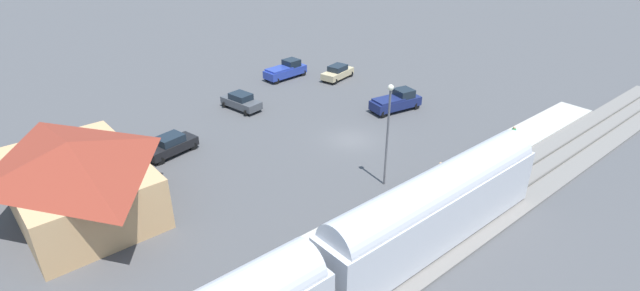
% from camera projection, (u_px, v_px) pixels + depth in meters
% --- Properties ---
extents(ground_plane, '(200.00, 200.00, 0.00)m').
position_uv_depth(ground_plane, '(351.00, 140.00, 43.84)').
color(ground_plane, '#4C4C4F').
extents(railway_track, '(4.80, 70.00, 0.30)m').
position_uv_depth(railway_track, '(486.00, 205.00, 34.31)').
color(railway_track, slate).
rests_on(railway_track, ground).
extents(platform, '(3.20, 46.00, 0.30)m').
position_uv_depth(platform, '(440.00, 182.00, 36.99)').
color(platform, '#B7B2A8').
rests_on(platform, ground).
extents(station_building, '(12.74, 8.77, 5.42)m').
position_uv_depth(station_building, '(76.00, 176.00, 32.60)').
color(station_building, tan).
rests_on(station_building, ground).
extents(pedestrian_on_platform, '(0.36, 0.36, 1.71)m').
position_uv_depth(pedestrian_on_platform, '(440.00, 171.00, 36.30)').
color(pedestrian_on_platform, brown).
rests_on(pedestrian_on_platform, platform).
extents(pedestrian_waiting_far, '(0.36, 0.36, 1.71)m').
position_uv_depth(pedestrian_waiting_far, '(513.00, 134.00, 41.97)').
color(pedestrian_waiting_far, '#333338').
rests_on(pedestrian_waiting_far, platform).
extents(pickup_navy, '(2.86, 5.66, 2.14)m').
position_uv_depth(pickup_navy, '(396.00, 101.00, 49.46)').
color(pickup_navy, navy).
rests_on(pickup_navy, ground).
extents(sedan_charcoal, '(4.74, 2.81, 1.74)m').
position_uv_depth(sedan_charcoal, '(241.00, 101.00, 49.79)').
color(sedan_charcoal, '#47494F').
rests_on(sedan_charcoal, ground).
extents(sedan_black, '(2.69, 4.77, 1.74)m').
position_uv_depth(sedan_black, '(171.00, 145.00, 40.98)').
color(sedan_black, black).
rests_on(sedan_black, ground).
extents(pickup_blue, '(2.33, 5.52, 2.14)m').
position_uv_depth(pickup_blue, '(286.00, 70.00, 58.43)').
color(pickup_blue, '#283D9E').
rests_on(pickup_blue, ground).
extents(sedan_tan, '(2.82, 4.80, 1.74)m').
position_uv_depth(sedan_tan, '(338.00, 72.00, 58.12)').
color(sedan_tan, '#C6B284').
rests_on(sedan_tan, ground).
extents(light_pole_near_platform, '(0.44, 0.44, 8.10)m').
position_uv_depth(light_pole_near_platform, '(388.00, 124.00, 34.73)').
color(light_pole_near_platform, '#515156').
rests_on(light_pole_near_platform, ground).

